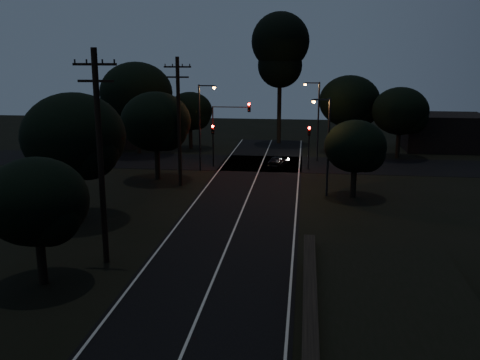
# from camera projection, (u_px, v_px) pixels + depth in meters

# --- Properties ---
(road_surface) EXTENTS (60.00, 70.00, 0.03)m
(road_surface) POSITION_uv_depth(u_px,v_px,m) (251.00, 190.00, 43.07)
(road_surface) COLOR black
(road_surface) RESTS_ON ground
(utility_pole_mid) EXTENTS (2.20, 0.30, 11.00)m
(utility_pole_mid) POSITION_uv_depth(u_px,v_px,m) (100.00, 155.00, 26.90)
(utility_pole_mid) COLOR black
(utility_pole_mid) RESTS_ON ground
(utility_pole_far) EXTENTS (2.20, 0.30, 10.50)m
(utility_pole_far) POSITION_uv_depth(u_px,v_px,m) (179.00, 120.00, 43.38)
(utility_pole_far) COLOR black
(utility_pole_far) RESTS_ON ground
(tree_left_b) EXTENTS (4.81, 4.81, 6.11)m
(tree_left_b) POSITION_uv_depth(u_px,v_px,m) (39.00, 204.00, 24.53)
(tree_left_b) COLOR black
(tree_left_b) RESTS_ON ground
(tree_left_c) EXTENTS (6.61, 6.61, 8.35)m
(tree_left_c) POSITION_uv_depth(u_px,v_px,m) (77.00, 139.00, 34.12)
(tree_left_c) COLOR black
(tree_left_c) RESTS_ON ground
(tree_left_d) EXTENTS (6.00, 6.00, 7.62)m
(tree_left_d) POSITION_uv_depth(u_px,v_px,m) (158.00, 123.00, 45.59)
(tree_left_d) COLOR black
(tree_left_d) RESTS_ON ground
(tree_far_nw) EXTENTS (5.14, 5.14, 6.51)m
(tree_far_nw) POSITION_uv_depth(u_px,v_px,m) (191.00, 112.00, 61.30)
(tree_far_nw) COLOR black
(tree_far_nw) RESTS_ON ground
(tree_far_w) EXTENTS (7.79, 7.79, 9.93)m
(tree_far_w) POSITION_uv_depth(u_px,v_px,m) (138.00, 95.00, 57.45)
(tree_far_w) COLOR black
(tree_far_w) RESTS_ON ground
(tree_far_ne) EXTENTS (6.70, 6.70, 8.47)m
(tree_far_ne) POSITION_uv_depth(u_px,v_px,m) (352.00, 103.00, 58.83)
(tree_far_ne) COLOR black
(tree_far_ne) RESTS_ON ground
(tree_far_e) EXTENTS (5.83, 5.83, 7.40)m
(tree_far_e) POSITION_uv_depth(u_px,v_px,m) (402.00, 112.00, 55.51)
(tree_far_e) COLOR black
(tree_far_e) RESTS_ON ground
(tree_right_a) EXTENTS (4.66, 4.66, 5.92)m
(tree_right_a) POSITION_uv_depth(u_px,v_px,m) (358.00, 148.00, 40.05)
(tree_right_a) COLOR black
(tree_right_a) RESTS_ON ground
(tall_pine) EXTENTS (6.87, 6.87, 15.62)m
(tall_pine) POSITION_uv_depth(u_px,v_px,m) (280.00, 49.00, 63.44)
(tall_pine) COLOR black
(tall_pine) RESTS_ON ground
(building_left) EXTENTS (10.00, 8.00, 4.40)m
(building_left) POSITION_uv_depth(u_px,v_px,m) (105.00, 126.00, 65.12)
(building_left) COLOR black
(building_left) RESTS_ON ground
(building_right) EXTENTS (9.00, 7.00, 4.00)m
(building_right) POSITION_uv_depth(u_px,v_px,m) (443.00, 132.00, 61.37)
(building_right) COLOR black
(building_right) RESTS_ON ground
(signal_left) EXTENTS (0.28, 0.35, 4.10)m
(signal_left) POSITION_uv_depth(u_px,v_px,m) (213.00, 138.00, 51.54)
(signal_left) COLOR black
(signal_left) RESTS_ON ground
(signal_right) EXTENTS (0.28, 0.35, 4.10)m
(signal_right) POSITION_uv_depth(u_px,v_px,m) (309.00, 139.00, 50.44)
(signal_right) COLOR black
(signal_right) RESTS_ON ground
(signal_mast) EXTENTS (3.70, 0.35, 6.25)m
(signal_mast) POSITION_uv_depth(u_px,v_px,m) (230.00, 122.00, 51.00)
(signal_mast) COLOR black
(signal_mast) RESTS_ON ground
(streetlight_a) EXTENTS (1.66, 0.26, 8.00)m
(streetlight_a) POSITION_uv_depth(u_px,v_px,m) (202.00, 121.00, 49.29)
(streetlight_a) COLOR black
(streetlight_a) RESTS_ON ground
(streetlight_b) EXTENTS (1.66, 0.26, 8.00)m
(streetlight_b) POSITION_uv_depth(u_px,v_px,m) (316.00, 116.00, 53.82)
(streetlight_b) COLOR black
(streetlight_b) RESTS_ON ground
(streetlight_c) EXTENTS (1.46, 0.26, 7.50)m
(streetlight_c) POSITION_uv_depth(u_px,v_px,m) (326.00, 140.00, 40.30)
(streetlight_c) COLOR black
(streetlight_c) RESTS_ON ground
(car) EXTENTS (2.13, 3.37, 1.07)m
(car) POSITION_uv_depth(u_px,v_px,m) (277.00, 161.00, 51.88)
(car) COLOR black
(car) RESTS_ON ground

